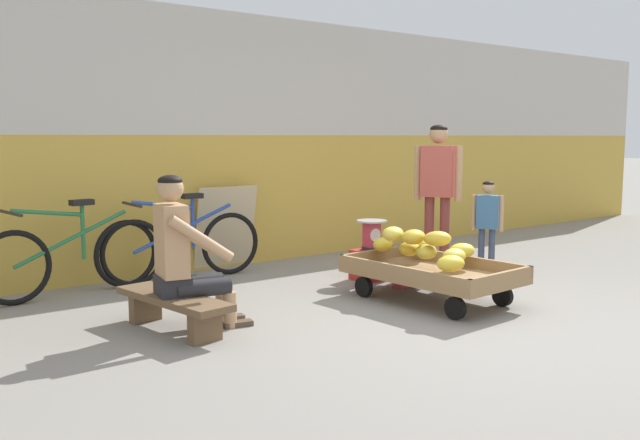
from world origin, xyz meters
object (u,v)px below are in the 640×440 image
at_px(bicycle_near_left, 73,257).
at_px(shopping_bag, 404,275).
at_px(banana_cart, 431,274).
at_px(sign_board, 226,228).
at_px(vendor_seated, 184,254).
at_px(plastic_crate, 371,264).
at_px(bicycle_far_left, 184,245).
at_px(weighing_scale, 372,234).
at_px(low_bench, 173,305).
at_px(customer_child, 487,219).
at_px(customer_adult, 438,182).

height_order(bicycle_near_left, shopping_bag, bicycle_near_left).
distance_m(banana_cart, sign_board, 2.49).
relative_size(vendor_seated, bicycle_near_left, 0.69).
bearing_deg(plastic_crate, bicycle_far_left, 143.53).
distance_m(weighing_scale, bicycle_far_left, 1.86).
height_order(bicycle_far_left, sign_board, sign_board).
distance_m(banana_cart, bicycle_far_left, 2.46).
relative_size(low_bench, customer_child, 1.16).
bearing_deg(bicycle_near_left, customer_child, -26.74).
distance_m(plastic_crate, customer_child, 1.23).
distance_m(bicycle_near_left, customer_adult, 3.59).
xyz_separation_m(banana_cart, customer_adult, (0.94, 0.81, 0.71)).
relative_size(plastic_crate, bicycle_near_left, 0.22).
height_order(low_bench, bicycle_far_left, bicycle_far_left).
bearing_deg(sign_board, customer_child, -49.40).
relative_size(plastic_crate, weighing_scale, 1.20).
bearing_deg(bicycle_far_left, shopping_bag, -46.09).
relative_size(banana_cart, shopping_bag, 6.19).
bearing_deg(bicycle_far_left, customer_child, -36.36).
bearing_deg(banana_cart, vendor_seated, 166.58).
relative_size(customer_child, shopping_bag, 4.07).
xyz_separation_m(banana_cart, vendor_seated, (-2.07, 0.49, 0.33)).
bearing_deg(banana_cart, weighing_scale, 78.31).
relative_size(plastic_crate, customer_adult, 0.24).
bearing_deg(sign_board, bicycle_far_left, -155.46).
xyz_separation_m(customer_adult, customer_child, (0.19, -0.49, -0.35)).
bearing_deg(customer_adult, weighing_scale, 165.87).
relative_size(plastic_crate, bicycle_far_left, 0.22).
relative_size(banana_cart, bicycle_far_left, 0.90).
bearing_deg(sign_board, low_bench, -128.85).
bearing_deg(shopping_bag, banana_cart, -111.17).
height_order(weighing_scale, customer_child, customer_child).
xyz_separation_m(weighing_scale, customer_child, (0.92, -0.67, 0.15)).
height_order(vendor_seated, sign_board, vendor_seated).
bearing_deg(low_bench, plastic_crate, 11.65).
relative_size(low_bench, plastic_crate, 3.14).
xyz_separation_m(sign_board, shopping_bag, (0.86, -1.85, -0.32)).
distance_m(vendor_seated, plastic_crate, 2.37).
distance_m(vendor_seated, bicycle_near_left, 1.63).
bearing_deg(weighing_scale, shopping_bag, -89.33).
distance_m(plastic_crate, weighing_scale, 0.30).
distance_m(banana_cart, customer_child, 1.23).
xyz_separation_m(banana_cart, shopping_bag, (0.21, 0.55, -0.12)).
xyz_separation_m(low_bench, bicycle_far_left, (0.87, 1.59, 0.15)).
distance_m(banana_cart, shopping_bag, 0.60).
height_order(customer_adult, shopping_bag, customer_adult).
distance_m(bicycle_far_left, customer_child, 3.01).
relative_size(sign_board, customer_child, 0.91).
distance_m(plastic_crate, shopping_bag, 0.45).
bearing_deg(weighing_scale, sign_board, 121.35).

